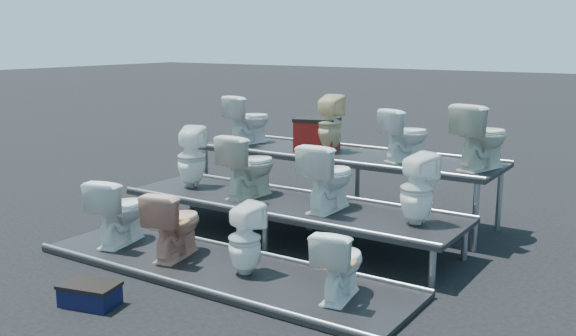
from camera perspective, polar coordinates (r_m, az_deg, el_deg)
The scene contains 18 objects.
ground at distance 7.74m, azimuth 0.04°, elevation -6.42°, with size 80.00×80.00×0.00m, color black.
tier_front at distance 6.74m, azimuth -6.12°, elevation -8.99°, with size 4.20×1.20×0.06m, color black.
tier_mid at distance 7.67m, azimuth 0.04°, elevation -4.78°, with size 4.20×1.20×0.46m, color black.
tier_back at distance 8.70m, azimuth 4.75°, elevation -1.49°, with size 4.20×1.20×0.86m, color black.
toilet_0 at distance 7.58m, azimuth -14.75°, elevation -3.66°, with size 0.43×0.76×0.77m, color white.
toilet_1 at distance 6.99m, azimuth -10.03°, elevation -4.87°, with size 0.42×0.73×0.74m, color tan.
toilet_2 at distance 6.41m, azimuth -3.85°, elevation -6.31°, with size 0.33×0.33×0.73m, color white.
toilet_3 at distance 5.87m, azimuth 4.63°, elevation -8.38°, with size 0.37×0.65×0.66m, color white.
toilet_4 at distance 8.43m, azimuth -8.60°, elevation 0.98°, with size 0.36×0.37×0.80m, color white.
toilet_5 at distance 7.84m, azimuth -3.51°, elevation 0.24°, with size 0.44×0.77×0.78m, color beige.
toilet_6 at distance 7.24m, azimuth 3.60°, elevation -0.75°, with size 0.43×0.76×0.77m, color white.
toilet_7 at distance 6.79m, azimuth 11.38°, elevation -1.84°, with size 0.34×0.35×0.76m, color white.
toilet_8 at distance 9.39m, azimuth -3.54°, elevation 4.34°, with size 0.39×0.69×0.70m, color white.
toilet_9 at distance 8.65m, azimuth 3.66°, elevation 3.95°, with size 0.35×0.36×0.77m, color beige.
toilet_10 at distance 8.17m, azimuth 10.41°, elevation 2.94°, with size 0.37×0.65×0.66m, color white.
toilet_11 at distance 7.85m, azimuth 16.84°, elevation 2.71°, with size 0.43×0.76×0.78m, color beige.
red_crate at distance 8.81m, azimuth 2.60°, elevation 2.88°, with size 0.55×0.44×0.40m, color maroon.
step_stool at distance 6.18m, azimuth -17.19°, elevation -10.82°, with size 0.50×0.30×0.18m, color black.
Camera 1 is at (4.04, -6.15, 2.39)m, focal length 40.00 mm.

